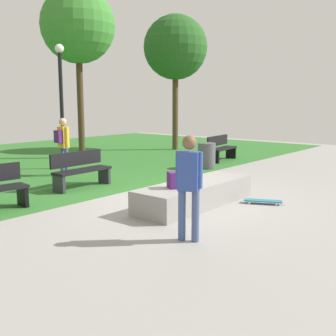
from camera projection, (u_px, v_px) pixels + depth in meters
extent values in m
plane|color=gray|center=(172.00, 199.00, 9.32)|extent=(28.00, 28.00, 0.00)
cube|color=gray|center=(196.00, 194.00, 8.72)|extent=(3.05, 0.95, 0.49)
cube|color=#4C1E66|center=(174.00, 180.00, 8.09)|extent=(0.32, 0.34, 0.32)
cylinder|color=#3F5184|center=(195.00, 216.00, 6.43)|extent=(0.12, 0.12, 0.81)
cylinder|color=#3F5184|center=(182.00, 215.00, 6.50)|extent=(0.12, 0.12, 0.81)
cube|color=#2D4799|center=(189.00, 171.00, 6.35)|extent=(0.30, 0.37, 0.61)
cylinder|color=#2D4799|center=(200.00, 170.00, 6.29)|extent=(0.09, 0.09, 0.56)
cylinder|color=#2D4799|center=(178.00, 169.00, 6.40)|extent=(0.09, 0.09, 0.56)
sphere|color=brown|center=(189.00, 142.00, 6.28)|extent=(0.22, 0.22, 0.22)
cube|color=teal|center=(263.00, 201.00, 8.84)|extent=(0.52, 0.81, 0.02)
cylinder|color=silver|center=(276.00, 202.00, 8.86)|extent=(0.05, 0.06, 0.06)
cylinder|color=silver|center=(276.00, 204.00, 8.71)|extent=(0.05, 0.06, 0.06)
cylinder|color=silver|center=(250.00, 201.00, 9.00)|extent=(0.05, 0.06, 0.06)
cylinder|color=silver|center=(249.00, 203.00, 8.84)|extent=(0.05, 0.06, 0.06)
cube|color=black|center=(83.00, 170.00, 10.40)|extent=(1.61, 0.49, 0.06)
cube|color=black|center=(76.00, 159.00, 10.48)|extent=(1.60, 0.11, 0.36)
cube|color=#2D2D33|center=(104.00, 175.00, 11.00)|extent=(0.09, 0.40, 0.45)
cube|color=#2D2D33|center=(59.00, 184.00, 9.86)|extent=(0.09, 0.40, 0.45)
cube|color=black|center=(223.00, 149.00, 15.14)|extent=(1.64, 0.64, 0.06)
cube|color=black|center=(218.00, 141.00, 15.21)|extent=(1.59, 0.26, 0.36)
cube|color=black|center=(231.00, 153.00, 15.79)|extent=(0.13, 0.40, 0.45)
cube|color=black|center=(214.00, 157.00, 14.56)|extent=(0.13, 0.40, 0.45)
cube|color=black|center=(23.00, 196.00, 8.62)|extent=(0.12, 0.40, 0.45)
cylinder|color=#4C3823|center=(175.00, 109.00, 18.42)|extent=(0.26, 0.26, 3.64)
sphere|color=#23561E|center=(175.00, 47.00, 17.99)|extent=(2.78, 2.78, 2.78)
cylinder|color=#42301E|center=(81.00, 104.00, 15.67)|extent=(0.24, 0.24, 4.09)
sphere|color=#387F2D|center=(78.00, 26.00, 15.21)|extent=(2.74, 2.74, 2.74)
cylinder|color=black|center=(62.00, 112.00, 13.16)|extent=(0.12, 0.12, 3.66)
sphere|color=silver|center=(59.00, 49.00, 12.85)|extent=(0.28, 0.28, 0.28)
cylinder|color=#4C4C51|center=(207.00, 156.00, 13.42)|extent=(0.57, 0.57, 0.83)
cylinder|color=#3F5184|center=(62.00, 161.00, 12.23)|extent=(0.12, 0.12, 0.82)
cylinder|color=#3F5184|center=(66.00, 162.00, 12.09)|extent=(0.12, 0.12, 0.82)
cube|color=gold|center=(63.00, 137.00, 12.04)|extent=(0.22, 0.33, 0.61)
cylinder|color=gold|center=(60.00, 136.00, 12.16)|extent=(0.09, 0.09, 0.56)
cylinder|color=gold|center=(67.00, 137.00, 11.93)|extent=(0.09, 0.09, 0.56)
sphere|color=tan|center=(63.00, 122.00, 11.97)|extent=(0.22, 0.22, 0.22)
cube|color=#4C1E66|center=(59.00, 137.00, 11.92)|extent=(0.18, 0.27, 0.36)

